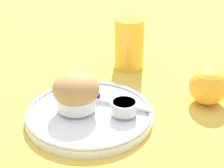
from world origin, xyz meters
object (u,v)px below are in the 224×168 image
Objects in this scene: orange_fruit at (208,86)px; juice_glass at (129,43)px; muffin at (76,92)px; butter_knife at (113,101)px.

juice_glass is at bearing 174.31° from orange_fruit.
muffin is at bearing -72.54° from juice_glass.
muffin is 1.16× the size of orange_fruit.
orange_fruit is at bearing 32.98° from butter_knife.
orange_fruit reaches higher than butter_knife.
muffin reaches higher than orange_fruit.
butter_knife is 0.19m from orange_fruit.
muffin reaches higher than butter_knife.
muffin is 0.57× the size of butter_knife.
orange_fruit is at bearing -5.69° from juice_glass.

